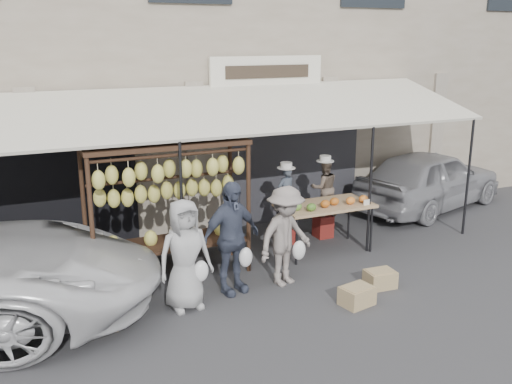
% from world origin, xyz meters
% --- Properties ---
extents(ground_plane, '(90.00, 90.00, 0.00)m').
position_xyz_m(ground_plane, '(0.00, 0.00, 0.00)').
color(ground_plane, '#2D2D30').
extents(shophouse, '(24.00, 6.15, 7.30)m').
position_xyz_m(shophouse, '(-0.00, 6.50, 3.65)').
color(shophouse, '#A29686').
rests_on(shophouse, ground_plane).
extents(awning, '(10.00, 2.35, 2.92)m').
position_xyz_m(awning, '(0.01, 2.28, 2.57)').
color(awning, beige).
rests_on(awning, ground_plane).
extents(banana_rack, '(2.60, 0.90, 2.24)m').
position_xyz_m(banana_rack, '(-1.11, 1.53, 1.57)').
color(banana_rack, black).
rests_on(banana_rack, ground_plane).
extents(produce_table, '(1.70, 0.90, 1.04)m').
position_xyz_m(produce_table, '(1.77, 1.43, 0.87)').
color(produce_table, tan).
rests_on(produce_table, ground_plane).
extents(vendor_left, '(0.44, 0.35, 1.06)m').
position_xyz_m(vendor_left, '(1.30, 2.12, 0.98)').
color(vendor_left, '#414A59').
rests_on(vendor_left, stool_left).
extents(vendor_right, '(0.61, 0.52, 1.11)m').
position_xyz_m(vendor_right, '(2.15, 2.14, 1.00)').
color(vendor_right, brown).
rests_on(vendor_right, stool_right).
extents(customer_left, '(0.84, 0.59, 1.63)m').
position_xyz_m(customer_left, '(-1.22, 0.33, 0.82)').
color(customer_left, '#9D9D9D').
rests_on(customer_left, ground_plane).
extents(customer_mid, '(1.11, 0.68, 1.76)m').
position_xyz_m(customer_mid, '(-0.43, 0.56, 0.88)').
color(customer_mid, '#3E4559').
rests_on(customer_mid, ground_plane).
extents(customer_right, '(1.17, 0.88, 1.60)m').
position_xyz_m(customer_right, '(0.46, 0.48, 0.80)').
color(customer_right, gray).
rests_on(customer_right, ground_plane).
extents(stool_left, '(0.32, 0.32, 0.45)m').
position_xyz_m(stool_left, '(1.30, 2.12, 0.22)').
color(stool_left, maroon).
rests_on(stool_left, ground_plane).
extents(stool_right, '(0.37, 0.37, 0.44)m').
position_xyz_m(stool_right, '(2.15, 2.14, 0.22)').
color(stool_right, maroon).
rests_on(stool_right, ground_plane).
extents(crate_near_a, '(0.53, 0.44, 0.28)m').
position_xyz_m(crate_near_a, '(1.09, -0.62, 0.14)').
color(crate_near_a, tan).
rests_on(crate_near_a, ground_plane).
extents(crate_near_b, '(0.47, 0.37, 0.27)m').
position_xyz_m(crate_near_b, '(1.77, -0.25, 0.13)').
color(crate_near_b, tan).
rests_on(crate_near_b, ground_plane).
extents(crate_far, '(0.55, 0.46, 0.29)m').
position_xyz_m(crate_far, '(-2.48, 0.24, 0.15)').
color(crate_far, tan).
rests_on(crate_far, ground_plane).
extents(sedan, '(4.35, 2.73, 1.38)m').
position_xyz_m(sedan, '(5.34, 2.84, 0.69)').
color(sedan, '#96969B').
rests_on(sedan, ground_plane).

